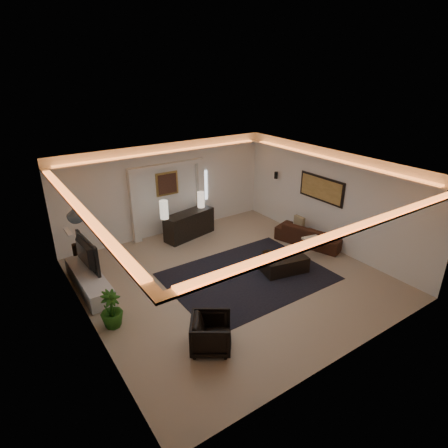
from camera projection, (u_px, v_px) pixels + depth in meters
floor at (231, 278)px, 9.62m from camera, size 7.00×7.00×0.00m
ceiling at (232, 168)px, 8.48m from camera, size 7.00×7.00×0.00m
wall_back at (167, 190)px, 11.71m from camera, size 7.00×0.00×7.00m
wall_front at (348, 294)px, 6.39m from camera, size 7.00×0.00×7.00m
wall_left at (84, 267)px, 7.25m from camera, size 0.00×7.00×7.00m
wall_right at (329, 199)px, 10.86m from camera, size 0.00×7.00×7.00m
cove_soffit at (231, 180)px, 8.59m from camera, size 7.00×7.00×0.04m
daylight_slit at (204, 186)px, 12.44m from camera, size 0.25×0.03×1.00m
area_rug at (248, 276)px, 9.68m from camera, size 4.00×3.00×0.01m
pilaster_left at (135, 208)px, 11.18m from camera, size 0.22×0.20×2.20m
pilaster_right at (200, 194)px, 12.37m from camera, size 0.22×0.20×2.20m
alcove_header at (167, 165)px, 11.32m from camera, size 2.52×0.20×0.12m
painting_frame at (167, 184)px, 11.61m from camera, size 0.74×0.04×0.74m
painting_canvas at (167, 184)px, 11.59m from camera, size 0.62×0.02×0.62m
art_panel_frame at (321, 189)px, 10.97m from camera, size 0.04×1.64×0.74m
art_panel_gold at (321, 189)px, 10.96m from camera, size 0.02×1.50×0.62m
wall_sconce at (276, 175)px, 12.38m from camera, size 0.12×0.12×0.22m
wall_niche at (68, 232)px, 8.26m from camera, size 0.10×0.55×0.04m
console at (189, 225)px, 11.79m from camera, size 1.77×0.88×0.85m
lamp_left at (164, 210)px, 11.05m from camera, size 0.27×0.27×0.56m
lamp_right at (201, 199)px, 11.95m from camera, size 0.30×0.30×0.51m
media_ledge at (89, 281)px, 9.07m from camera, size 0.59×2.25×0.42m
tv at (82, 254)px, 9.05m from camera, size 1.36×0.27×0.78m
figurine at (74, 248)px, 9.76m from camera, size 0.13×0.13×0.32m
ginger_jar at (75, 214)px, 8.64m from camera, size 0.50×0.50×0.41m
plant at (111, 309)px, 7.70m from camera, size 0.64×0.64×0.82m
sofa at (310, 235)px, 11.35m from camera, size 2.18×1.39×0.59m
throw_blanket at (313, 239)px, 10.46m from camera, size 0.58×0.51×0.05m
throw_pillow at (299, 222)px, 11.61m from camera, size 0.13×0.37×0.37m
coffee_table at (284, 264)px, 9.84m from camera, size 1.28×0.87×0.44m
bowl at (269, 254)px, 9.85m from camera, size 0.37×0.37×0.08m
magazine at (286, 255)px, 9.88m from camera, size 0.28×0.23×0.03m
armchair at (211, 333)px, 7.10m from camera, size 1.06×1.06×0.70m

